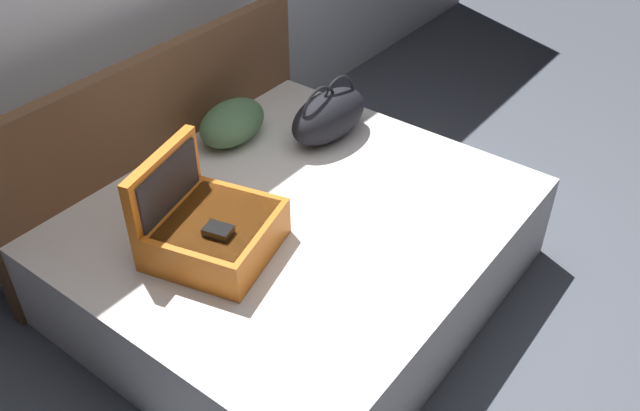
# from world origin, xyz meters

# --- Properties ---
(ground_plane) EXTENTS (12.00, 12.00, 0.00)m
(ground_plane) POSITION_xyz_m (0.00, 0.00, 0.00)
(ground_plane) COLOR #4C515B
(bed) EXTENTS (2.03, 1.79, 0.49)m
(bed) POSITION_xyz_m (0.00, 0.40, 0.24)
(bed) COLOR silver
(bed) RESTS_ON ground
(headboard) EXTENTS (2.07, 0.08, 1.03)m
(headboard) POSITION_xyz_m (0.00, 1.33, 0.52)
(headboard) COLOR brown
(headboard) RESTS_ON ground
(hard_case_large) EXTENTS (0.61, 0.61, 0.45)m
(hard_case_large) POSITION_xyz_m (-0.44, 0.53, 0.61)
(hard_case_large) COLOR #D16619
(hard_case_large) RESTS_ON bed
(duffel_bag) EXTENTS (0.54, 0.29, 0.34)m
(duffel_bag) POSITION_xyz_m (0.63, 0.68, 0.62)
(duffel_bag) COLOR black
(duffel_bag) RESTS_ON bed
(pillow_near_headboard) EXTENTS (0.49, 0.37, 0.21)m
(pillow_near_headboard) POSITION_xyz_m (0.30, 1.09, 0.59)
(pillow_near_headboard) COLOR #4C724C
(pillow_near_headboard) RESTS_ON bed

